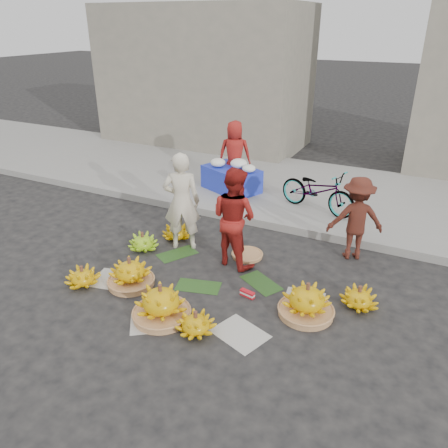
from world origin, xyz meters
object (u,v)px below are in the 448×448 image
at_px(banana_bunch_0, 130,273).
at_px(flower_table, 232,177).
at_px(banana_bunch_4, 307,301).
at_px(bicycle, 318,190).
at_px(vendor_cream, 182,202).

bearing_deg(banana_bunch_0, flower_table, 93.56).
bearing_deg(banana_bunch_4, bicycle, 103.48).
bearing_deg(flower_table, banana_bunch_4, -29.07).
xyz_separation_m(banana_bunch_0, flower_table, (-0.25, 3.97, 0.21)).
bearing_deg(banana_bunch_4, banana_bunch_0, -169.82).
relative_size(banana_bunch_4, bicycle, 0.48).
bearing_deg(vendor_cream, banana_bunch_4, 133.75).
bearing_deg(banana_bunch_4, vendor_cream, 159.36).
distance_m(banana_bunch_4, flower_table, 4.49).
bearing_deg(bicycle, flower_table, 97.67).
distance_m(banana_bunch_4, bicycle, 3.34).
distance_m(banana_bunch_0, bicycle, 4.10).
distance_m(flower_table, bicycle, 2.03).
bearing_deg(bicycle, vendor_cream, 159.53).
bearing_deg(flower_table, banana_bunch_0, -63.83).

